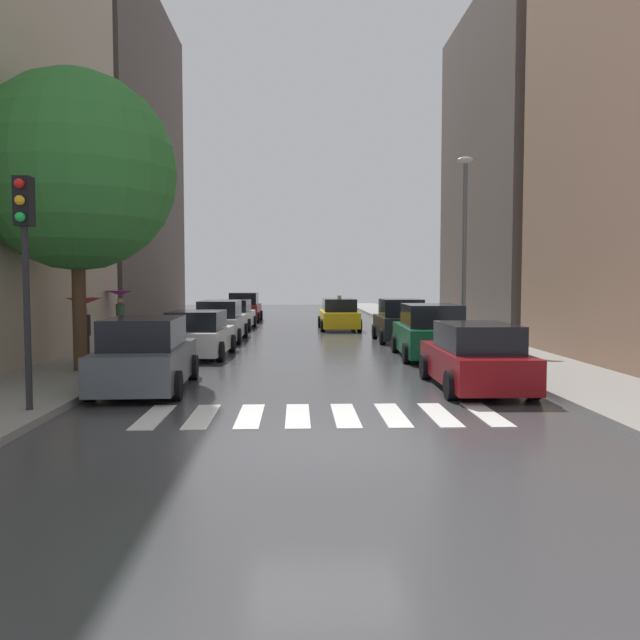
% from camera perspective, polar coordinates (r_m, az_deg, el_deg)
% --- Properties ---
extents(ground_plane, '(28.00, 72.00, 0.04)m').
position_cam_1_polar(ground_plane, '(33.98, -1.29, -0.87)').
color(ground_plane, '#39393B').
extents(sidewalk_left, '(3.00, 72.00, 0.15)m').
position_cam_1_polar(sidewalk_left, '(34.50, -12.15, -0.72)').
color(sidewalk_left, gray).
rests_on(sidewalk_left, ground).
extents(sidewalk_right, '(3.00, 72.00, 0.15)m').
position_cam_1_polar(sidewalk_right, '(34.67, 9.52, -0.67)').
color(sidewalk_right, gray).
rests_on(sidewalk_right, ground).
extents(crosswalk_stripes, '(6.75, 2.20, 0.01)m').
position_cam_1_polar(crosswalk_stripes, '(12.29, 0.14, -8.45)').
color(crosswalk_stripes, silver).
rests_on(crosswalk_stripes, ground).
extents(building_left_mid, '(6.00, 15.57, 18.09)m').
position_cam_1_polar(building_left_mid, '(38.00, -18.64, 13.14)').
color(building_left_mid, '#564C47').
rests_on(building_left_mid, ground).
extents(building_right_mid, '(6.00, 12.68, 15.98)m').
position_cam_1_polar(building_right_mid, '(33.88, 18.18, 12.54)').
color(building_right_mid, '#564C47').
rests_on(building_right_mid, ground).
extents(parked_car_left_nearest, '(2.16, 4.55, 1.70)m').
position_cam_1_polar(parked_car_left_nearest, '(15.59, -15.18, -3.11)').
color(parked_car_left_nearest, '#474C51').
rests_on(parked_car_left_nearest, ground).
extents(parked_car_left_second, '(2.25, 4.15, 1.55)m').
position_cam_1_polar(parked_car_left_second, '(21.96, -10.78, -1.33)').
color(parked_car_left_second, silver).
rests_on(parked_car_left_second, ground).
extents(parked_car_left_third, '(2.05, 4.78, 1.72)m').
position_cam_1_polar(parked_car_left_third, '(27.72, -8.81, -0.18)').
color(parked_car_left_third, '#B2B7BF').
rests_on(parked_car_left_third, ground).
extents(parked_car_left_fourth, '(2.20, 4.35, 1.56)m').
position_cam_1_polar(parked_car_left_fourth, '(34.35, -7.64, 0.41)').
color(parked_car_left_fourth, silver).
rests_on(parked_car_left_fourth, ground).
extents(parked_car_left_fifth, '(2.14, 4.07, 1.82)m').
position_cam_1_polar(parked_car_left_fifth, '(40.80, -6.72, 1.05)').
color(parked_car_left_fifth, maroon).
rests_on(parked_car_left_fifth, ground).
extents(parked_car_right_nearest, '(2.04, 4.46, 1.56)m').
position_cam_1_polar(parked_car_right_nearest, '(15.60, 13.58, -3.29)').
color(parked_car_right_nearest, maroon).
rests_on(parked_car_right_nearest, ground).
extents(parked_car_right_second, '(2.30, 4.70, 1.78)m').
position_cam_1_polar(parked_car_right_second, '(21.62, 9.74, -1.13)').
color(parked_car_right_second, '#0C4C2D').
rests_on(parked_car_right_second, ground).
extents(parked_car_right_third, '(2.08, 4.07, 1.80)m').
position_cam_1_polar(parked_car_right_third, '(27.27, 7.12, -0.16)').
color(parked_car_right_third, black).
rests_on(parked_car_right_third, ground).
extents(taxi_midroad, '(2.10, 4.62, 1.81)m').
position_cam_1_polar(taxi_midroad, '(33.73, 1.69, 0.44)').
color(taxi_midroad, yellow).
rests_on(taxi_midroad, ground).
extents(pedestrian_foreground, '(1.10, 1.10, 2.02)m').
position_cam_1_polar(pedestrian_foreground, '(26.74, -17.27, 1.41)').
color(pedestrian_foreground, gray).
rests_on(pedestrian_foreground, sidewalk_left).
extents(pedestrian_near_tree, '(1.05, 1.05, 1.90)m').
position_cam_1_polar(pedestrian_near_tree, '(20.33, -20.18, 0.47)').
color(pedestrian_near_tree, black).
rests_on(pedestrian_near_tree, sidewalk_left).
extents(street_tree_left, '(5.26, 5.26, 7.93)m').
position_cam_1_polar(street_tree_left, '(18.62, -20.79, 12.19)').
color(street_tree_left, '#513823').
rests_on(street_tree_left, sidewalk_left).
extents(traffic_light_left_corner, '(0.30, 0.42, 4.30)m').
position_cam_1_polar(traffic_light_left_corner, '(13.04, -24.72, 6.41)').
color(traffic_light_left_corner, black).
rests_on(traffic_light_left_corner, sidewalk_left).
extents(lamp_post_right, '(0.60, 0.28, 6.81)m').
position_cam_1_polar(lamp_post_right, '(23.77, 12.68, 7.10)').
color(lamp_post_right, '#595B60').
rests_on(lamp_post_right, sidewalk_right).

